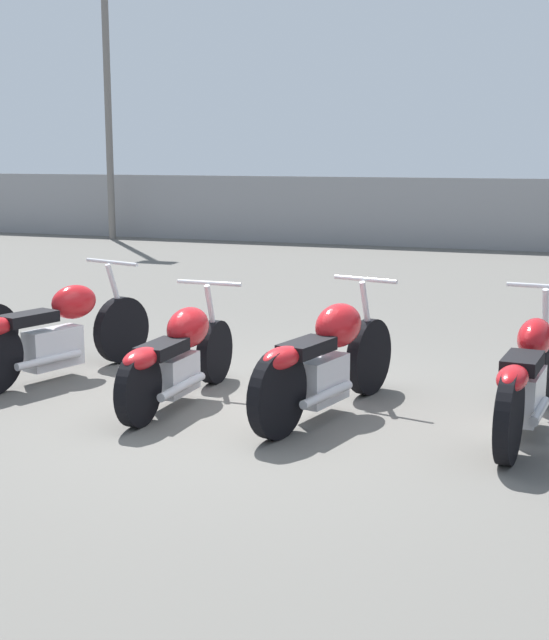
{
  "coord_description": "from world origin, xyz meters",
  "views": [
    {
      "loc": [
        2.49,
        -6.4,
        2.03
      ],
      "look_at": [
        0.0,
        0.45,
        0.65
      ],
      "focal_mm": 50.0,
      "sensor_mm": 36.0,
      "label": 1
    }
  ],
  "objects_px": {
    "motorcycle_slot_1": "(56,332)",
    "motorcycle_slot_3": "(326,359)",
    "motorcycle_slot_2": "(178,355)",
    "light_pole_right": "(106,42)",
    "motorcycle_slot_4": "(528,376)"
  },
  "relations": [
    {
      "from": "light_pole_right",
      "to": "motorcycle_slot_1",
      "type": "xyz_separation_m",
      "value": [
        6.24,
        -11.75,
        -4.05
      ]
    },
    {
      "from": "motorcycle_slot_1",
      "to": "motorcycle_slot_3",
      "type": "bearing_deg",
      "value": 11.35
    },
    {
      "from": "motorcycle_slot_1",
      "to": "motorcycle_slot_4",
      "type": "relative_size",
      "value": 0.95
    },
    {
      "from": "light_pole_right",
      "to": "motorcycle_slot_2",
      "type": "relative_size",
      "value": 3.93
    },
    {
      "from": "light_pole_right",
      "to": "motorcycle_slot_4",
      "type": "xyz_separation_m",
      "value": [
        10.37,
        -11.9,
        -4.06
      ]
    },
    {
      "from": "motorcycle_slot_3",
      "to": "motorcycle_slot_2",
      "type": "bearing_deg",
      "value": -162.32
    },
    {
      "from": "motorcycle_slot_3",
      "to": "motorcycle_slot_4",
      "type": "xyz_separation_m",
      "value": [
        1.51,
        0.1,
        -0.03
      ]
    },
    {
      "from": "motorcycle_slot_2",
      "to": "motorcycle_slot_3",
      "type": "bearing_deg",
      "value": 5.41
    },
    {
      "from": "light_pole_right",
      "to": "motorcycle_slot_4",
      "type": "bearing_deg",
      "value": -48.92
    },
    {
      "from": "motorcycle_slot_1",
      "to": "motorcycle_slot_2",
      "type": "relative_size",
      "value": 1.09
    },
    {
      "from": "motorcycle_slot_4",
      "to": "motorcycle_slot_3",
      "type": "bearing_deg",
      "value": -171.53
    },
    {
      "from": "motorcycle_slot_4",
      "to": "motorcycle_slot_1",
      "type": "bearing_deg",
      "value": -177.62
    },
    {
      "from": "light_pole_right",
      "to": "motorcycle_slot_3",
      "type": "bearing_deg",
      "value": -53.56
    },
    {
      "from": "light_pole_right",
      "to": "motorcycle_slot_2",
      "type": "height_order",
      "value": "light_pole_right"
    },
    {
      "from": "motorcycle_slot_2",
      "to": "motorcycle_slot_3",
      "type": "height_order",
      "value": "motorcycle_slot_3"
    }
  ]
}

